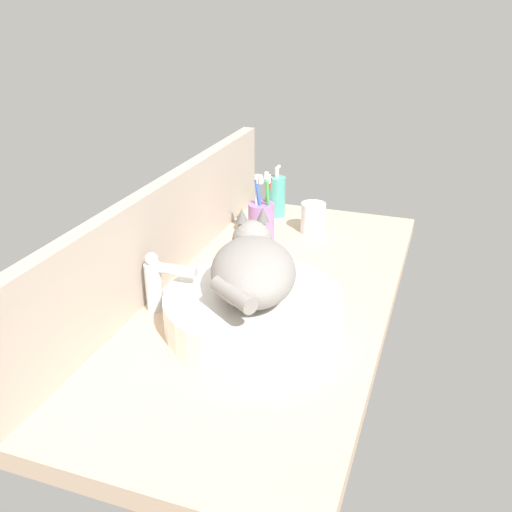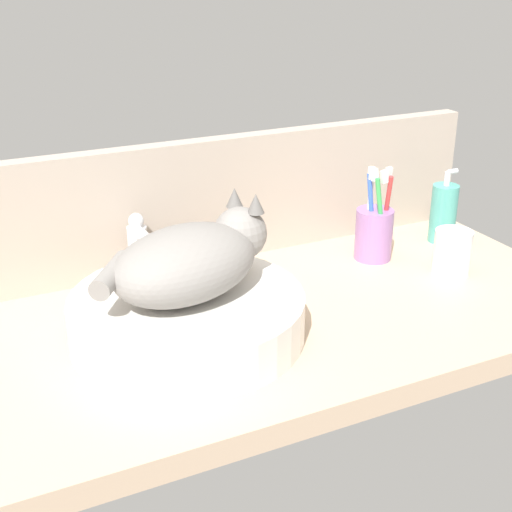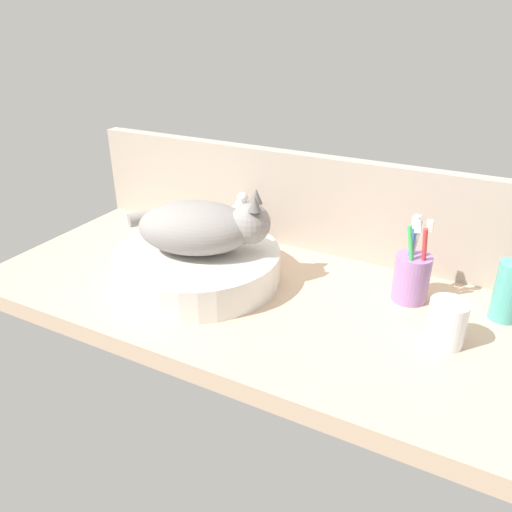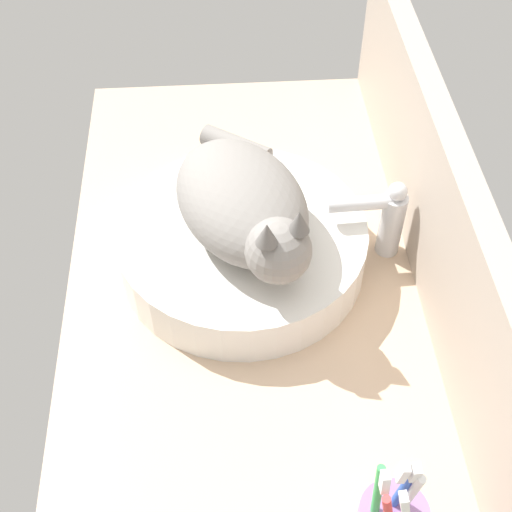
# 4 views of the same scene
# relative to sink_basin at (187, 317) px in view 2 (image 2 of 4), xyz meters

# --- Properties ---
(ground_plane) EXTENTS (1.19, 0.55, 0.04)m
(ground_plane) POSITION_rel_sink_basin_xyz_m (0.13, 0.01, -0.06)
(ground_plane) COLOR tan
(backsplash_panel) EXTENTS (1.19, 0.04, 0.24)m
(backsplash_panel) POSITION_rel_sink_basin_xyz_m (0.13, 0.27, 0.08)
(backsplash_panel) COLOR #AD9E8E
(backsplash_panel) RESTS_ON ground_plane
(sink_basin) EXTENTS (0.37, 0.37, 0.07)m
(sink_basin) POSITION_rel_sink_basin_xyz_m (0.00, 0.00, 0.00)
(sink_basin) COLOR silver
(sink_basin) RESTS_ON ground_plane
(cat) EXTENTS (0.31, 0.25, 0.14)m
(cat) POSITION_rel_sink_basin_xyz_m (0.01, 0.01, 0.09)
(cat) COLOR gray
(cat) RESTS_ON sink_basin
(faucet) EXTENTS (0.04, 0.12, 0.14)m
(faucet) POSITION_rel_sink_basin_xyz_m (-0.01, 0.21, 0.04)
(faucet) COLOR silver
(faucet) RESTS_ON ground_plane
(soap_dispenser) EXTENTS (0.05, 0.05, 0.16)m
(soap_dispenser) POSITION_rel_sink_basin_xyz_m (0.62, 0.15, 0.03)
(soap_dispenser) COLOR teal
(soap_dispenser) RESTS_ON ground_plane
(toothbrush_cup) EXTENTS (0.07, 0.07, 0.19)m
(toothbrush_cup) POSITION_rel_sink_basin_xyz_m (0.44, 0.13, 0.02)
(toothbrush_cup) COLOR #996BA8
(toothbrush_cup) RESTS_ON ground_plane
(water_glass) EXTENTS (0.07, 0.07, 0.09)m
(water_glass) POSITION_rel_sink_basin_xyz_m (0.53, 0.01, 0.00)
(water_glass) COLOR white
(water_glass) RESTS_ON ground_plane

